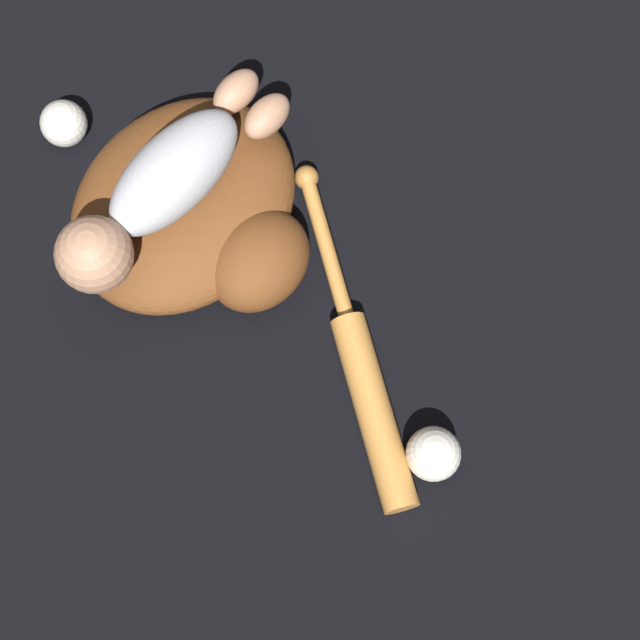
{
  "coord_description": "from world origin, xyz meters",
  "views": [
    {
      "loc": [
        0.2,
        0.52,
        1.32
      ],
      "look_at": [
        -0.04,
        0.21,
        0.07
      ],
      "focal_mm": 60.0,
      "sensor_mm": 36.0,
      "label": 1
    }
  ],
  "objects_px": {
    "baseball_glove": "(195,214)",
    "baseball": "(433,454)",
    "baby_figure": "(157,189)",
    "baseball_bat": "(363,375)",
    "baseball_spare": "(64,123)"
  },
  "relations": [
    {
      "from": "baby_figure",
      "to": "baseball_bat",
      "type": "height_order",
      "value": "baby_figure"
    },
    {
      "from": "baby_figure",
      "to": "baseball_bat",
      "type": "xyz_separation_m",
      "value": [
        -0.08,
        0.31,
        -0.12
      ]
    },
    {
      "from": "baseball",
      "to": "baseball_spare",
      "type": "bearing_deg",
      "value": -80.37
    },
    {
      "from": "baby_figure",
      "to": "baseball_spare",
      "type": "height_order",
      "value": "baby_figure"
    },
    {
      "from": "baseball_bat",
      "to": "baseball_spare",
      "type": "bearing_deg",
      "value": -78.42
    },
    {
      "from": "baseball",
      "to": "baseball_spare",
      "type": "relative_size",
      "value": 1.07
    },
    {
      "from": "baseball_spare",
      "to": "baseball_glove",
      "type": "bearing_deg",
      "value": 105.12
    },
    {
      "from": "baseball_glove",
      "to": "baseball",
      "type": "height_order",
      "value": "baseball_glove"
    },
    {
      "from": "baby_figure",
      "to": "baseball",
      "type": "xyz_separation_m",
      "value": [
        -0.08,
        0.44,
        -0.11
      ]
    },
    {
      "from": "baby_figure",
      "to": "baseball_spare",
      "type": "bearing_deg",
      "value": -82.2
    },
    {
      "from": "baby_figure",
      "to": "baseball",
      "type": "relative_size",
      "value": 5.33
    },
    {
      "from": "baseball_glove",
      "to": "baseball",
      "type": "relative_size",
      "value": 5.6
    },
    {
      "from": "baby_figure",
      "to": "baseball",
      "type": "distance_m",
      "value": 0.46
    },
    {
      "from": "baseball_glove",
      "to": "baseball",
      "type": "bearing_deg",
      "value": 96.69
    },
    {
      "from": "baby_figure",
      "to": "baseball_bat",
      "type": "relative_size",
      "value": 0.81
    }
  ]
}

